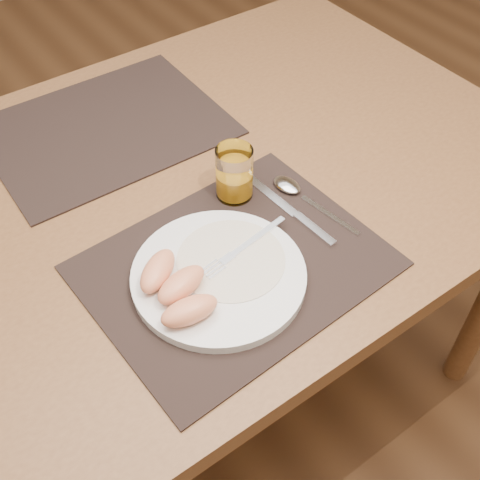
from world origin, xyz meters
The scene contains 11 objects.
ground centered at (0.00, 0.00, 0.00)m, with size 5.00×5.00×0.00m, color brown.
table centered at (0.00, 0.00, 0.67)m, with size 1.40×0.90×0.75m.
placemat_near centered at (-0.02, -0.22, 0.75)m, with size 0.45×0.35×0.00m, color black.
placemat_far centered at (-0.02, 0.22, 0.75)m, with size 0.45×0.35×0.00m, color black.
plate centered at (-0.05, -0.23, 0.76)m, with size 0.27×0.27×0.02m, color white.
plate_dressing centered at (-0.02, -0.22, 0.77)m, with size 0.17×0.17×0.00m.
fork centered at (0.00, -0.21, 0.77)m, with size 0.18×0.04×0.00m.
knife centered at (0.13, -0.19, 0.76)m, with size 0.03×0.22×0.01m.
spoon centered at (0.17, -0.14, 0.76)m, with size 0.05×0.19×0.01m.
juice_glass centered at (0.08, -0.09, 0.80)m, with size 0.06×0.06×0.10m.
grapefruit_wedges centered at (-0.13, -0.23, 0.79)m, with size 0.11×0.16×0.03m.
Camera 1 is at (-0.37, -0.72, 1.48)m, focal length 45.00 mm.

